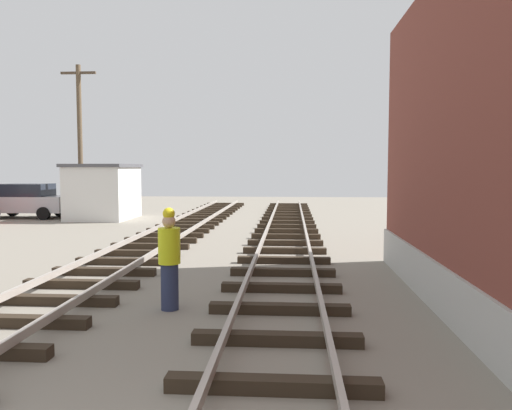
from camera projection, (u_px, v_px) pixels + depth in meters
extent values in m
cube|color=#2D2319|center=(273.00, 385.00, 5.82)|extent=(2.50, 0.24, 0.18)
cube|color=#2D2319|center=(277.00, 339.00, 7.39)|extent=(2.50, 0.24, 0.18)
cube|color=#2D2319|center=(280.00, 309.00, 8.96)|extent=(2.50, 0.24, 0.18)
cube|color=#2D2319|center=(281.00, 288.00, 10.53)|extent=(2.50, 0.24, 0.18)
cube|color=#2D2319|center=(283.00, 272.00, 12.10)|extent=(2.50, 0.24, 0.18)
cube|color=#2D2319|center=(284.00, 260.00, 13.67)|extent=(2.50, 0.24, 0.18)
cube|color=#2D2319|center=(285.00, 251.00, 15.24)|extent=(2.50, 0.24, 0.18)
cube|color=#2D2319|center=(285.00, 243.00, 16.81)|extent=(2.50, 0.24, 0.18)
cube|color=#2D2319|center=(286.00, 236.00, 18.38)|extent=(2.50, 0.24, 0.18)
cube|color=#2D2319|center=(286.00, 231.00, 19.95)|extent=(2.50, 0.24, 0.18)
cube|color=#2D2319|center=(287.00, 226.00, 21.52)|extent=(2.50, 0.24, 0.18)
cube|color=#2D2319|center=(287.00, 222.00, 23.09)|extent=(2.50, 0.24, 0.18)
cube|color=#2D2319|center=(287.00, 219.00, 24.66)|extent=(2.50, 0.24, 0.18)
cube|color=#2D2319|center=(288.00, 216.00, 26.22)|extent=(2.50, 0.24, 0.18)
cube|color=#2D2319|center=(288.00, 213.00, 27.79)|extent=(2.50, 0.24, 0.18)
cube|color=#2D2319|center=(288.00, 211.00, 29.36)|extent=(2.50, 0.24, 0.18)
cube|color=#2D2319|center=(288.00, 208.00, 30.93)|extent=(2.50, 0.24, 0.18)
cube|color=#2D2319|center=(288.00, 206.00, 32.50)|extent=(2.50, 0.24, 0.18)
cube|color=#2D2319|center=(289.00, 205.00, 34.07)|extent=(2.50, 0.24, 0.18)
cube|color=#2D2319|center=(15.00, 321.00, 8.24)|extent=(2.50, 0.24, 0.18)
cube|color=#2D2319|center=(53.00, 300.00, 9.55)|extent=(2.50, 0.24, 0.18)
cube|color=#2D2319|center=(82.00, 284.00, 10.86)|extent=(2.50, 0.24, 0.18)
cube|color=#2D2319|center=(104.00, 272.00, 12.18)|extent=(2.50, 0.24, 0.18)
cube|color=#2D2319|center=(123.00, 261.00, 13.49)|extent=(2.50, 0.24, 0.18)
cube|color=#2D2319|center=(138.00, 253.00, 14.80)|extent=(2.50, 0.24, 0.18)
cube|color=#2D2319|center=(150.00, 246.00, 16.12)|extent=(2.50, 0.24, 0.18)
cube|color=#2D2319|center=(161.00, 240.00, 17.43)|extent=(2.50, 0.24, 0.18)
cube|color=#2D2319|center=(170.00, 235.00, 18.74)|extent=(2.50, 0.24, 0.18)
cube|color=#2D2319|center=(178.00, 231.00, 20.06)|extent=(2.50, 0.24, 0.18)
cube|color=#2D2319|center=(185.00, 227.00, 21.37)|extent=(2.50, 0.24, 0.18)
cube|color=#2D2319|center=(191.00, 223.00, 22.68)|extent=(2.50, 0.24, 0.18)
cube|color=#2D2319|center=(197.00, 220.00, 24.00)|extent=(2.50, 0.24, 0.18)
cube|color=#2D2319|center=(202.00, 217.00, 25.31)|extent=(2.50, 0.24, 0.18)
cube|color=#2D2319|center=(206.00, 215.00, 26.62)|extent=(2.50, 0.24, 0.18)
cube|color=#2D2319|center=(210.00, 213.00, 27.94)|extent=(2.50, 0.24, 0.18)
cube|color=#2D2319|center=(214.00, 211.00, 29.25)|extent=(2.50, 0.24, 0.18)
cube|color=#2D2319|center=(217.00, 209.00, 30.56)|extent=(2.50, 0.24, 0.18)
cube|color=#2D2319|center=(220.00, 207.00, 31.88)|extent=(2.50, 0.24, 0.18)
cube|color=#2D2319|center=(223.00, 206.00, 33.19)|extent=(2.50, 0.24, 0.18)
cube|color=#2D2319|center=(226.00, 204.00, 34.50)|extent=(2.50, 0.24, 0.18)
cube|color=silver|center=(103.00, 193.00, 25.52)|extent=(2.80, 3.60, 2.60)
cube|color=#4C4C51|center=(103.00, 166.00, 25.42)|extent=(3.00, 3.80, 0.16)
cube|color=brown|center=(76.00, 199.00, 25.64)|extent=(0.06, 0.90, 2.00)
cube|color=#B7B7BC|center=(27.00, 204.00, 25.97)|extent=(4.20, 1.80, 0.80)
cube|color=#1E232D|center=(27.00, 190.00, 25.92)|extent=(2.31, 1.66, 0.64)
cylinder|color=black|center=(60.00, 210.00, 26.80)|extent=(0.64, 0.24, 0.64)
cylinder|color=black|center=(44.00, 213.00, 25.01)|extent=(0.64, 0.24, 0.64)
cylinder|color=black|center=(13.00, 210.00, 26.99)|extent=(0.64, 0.24, 0.64)
cylinder|color=brown|center=(80.00, 142.00, 25.76)|extent=(0.24, 0.24, 7.75)
cube|color=#4C3D2D|center=(78.00, 73.00, 25.50)|extent=(1.80, 0.12, 0.12)
cylinder|color=#262D4C|center=(170.00, 287.00, 9.22)|extent=(0.32, 0.32, 0.85)
cylinder|color=yellow|center=(169.00, 246.00, 9.16)|extent=(0.40, 0.40, 0.65)
sphere|color=tan|center=(169.00, 221.00, 9.13)|extent=(0.24, 0.24, 0.24)
sphere|color=yellow|center=(169.00, 214.00, 9.12)|extent=(0.22, 0.22, 0.22)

